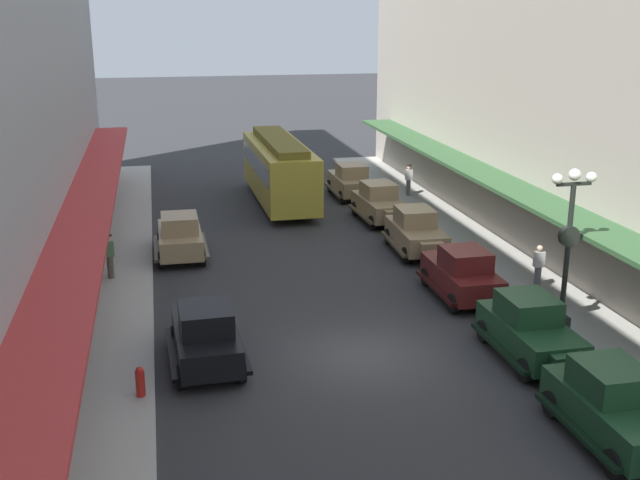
# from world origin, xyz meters

# --- Properties ---
(ground_plane) EXTENTS (200.00, 200.00, 0.00)m
(ground_plane) POSITION_xyz_m (0.00, 0.00, 0.00)
(ground_plane) COLOR #2D2D30
(sidewalk_left) EXTENTS (3.00, 60.00, 0.15)m
(sidewalk_left) POSITION_xyz_m (-7.50, 0.00, 0.07)
(sidewalk_left) COLOR #A8A59E
(sidewalk_left) RESTS_ON ground
(sidewalk_right) EXTENTS (3.00, 60.00, 0.15)m
(sidewalk_right) POSITION_xyz_m (7.50, 0.00, 0.07)
(sidewalk_right) COLOR #A8A59E
(sidewalk_right) RESTS_ON ground
(parked_car_0) EXTENTS (2.27, 4.31, 1.84)m
(parked_car_0) POSITION_xyz_m (4.80, 9.32, 0.94)
(parked_car_0) COLOR #997F5B
(parked_car_0) RESTS_ON ground
(parked_car_1) EXTENTS (2.24, 4.30, 1.84)m
(parked_car_1) POSITION_xyz_m (-4.52, 0.37, 0.94)
(parked_car_1) COLOR black
(parked_car_1) RESTS_ON ground
(parked_car_2) EXTENTS (2.15, 4.26, 1.84)m
(parked_car_2) POSITION_xyz_m (4.58, 19.54, 0.94)
(parked_car_2) COLOR #997F5B
(parked_car_2) RESTS_ON ground
(parked_car_3) EXTENTS (2.16, 4.27, 1.84)m
(parked_car_3) POSITION_xyz_m (4.71, -1.13, 0.94)
(parked_car_3) COLOR #193D23
(parked_car_3) RESTS_ON ground
(parked_car_4) EXTENTS (2.17, 4.27, 1.84)m
(parked_car_4) POSITION_xyz_m (4.52, -5.74, 0.94)
(parked_car_4) COLOR #193D23
(parked_car_4) RESTS_ON ground
(parked_car_5) EXTENTS (2.29, 4.31, 1.84)m
(parked_car_5) POSITION_xyz_m (4.72, 14.41, 0.94)
(parked_car_5) COLOR #997F5B
(parked_car_5) RESTS_ON ground
(parked_car_6) EXTENTS (2.15, 4.26, 1.84)m
(parked_car_6) POSITION_xyz_m (4.66, 3.91, 0.94)
(parked_car_6) COLOR #591919
(parked_car_6) RESTS_ON ground
(parked_car_7) EXTENTS (2.15, 4.26, 1.84)m
(parked_car_7) POSITION_xyz_m (-4.85, 10.69, 0.94)
(parked_car_7) COLOR #997F5B
(parked_car_7) RESTS_ON ground
(streetcar) EXTENTS (2.63, 9.63, 3.46)m
(streetcar) POSITION_xyz_m (0.60, 18.86, 1.90)
(streetcar) COLOR gold
(streetcar) RESTS_ON ground
(lamp_post_with_clock) EXTENTS (1.42, 0.44, 5.16)m
(lamp_post_with_clock) POSITION_xyz_m (6.40, 0.11, 2.99)
(lamp_post_with_clock) COLOR black
(lamp_post_with_clock) RESTS_ON sidewalk_right
(fire_hydrant) EXTENTS (0.24, 0.24, 0.82)m
(fire_hydrant) POSITION_xyz_m (-6.35, -1.45, 0.56)
(fire_hydrant) COLOR #B21E19
(fire_hydrant) RESTS_ON sidewalk_left
(pedestrian_0) EXTENTS (0.36, 0.28, 1.67)m
(pedestrian_0) POSITION_xyz_m (-7.52, 8.20, 1.01)
(pedestrian_0) COLOR #4C4238
(pedestrian_0) RESTS_ON sidewalk_left
(pedestrian_1) EXTENTS (0.36, 0.28, 1.67)m
(pedestrian_1) POSITION_xyz_m (7.56, 18.64, 1.01)
(pedestrian_1) COLOR slate
(pedestrian_1) RESTS_ON sidewalk_right
(pedestrian_2) EXTENTS (0.36, 0.24, 1.64)m
(pedestrian_2) POSITION_xyz_m (7.48, 3.76, 0.99)
(pedestrian_2) COLOR slate
(pedestrian_2) RESTS_ON sidewalk_right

